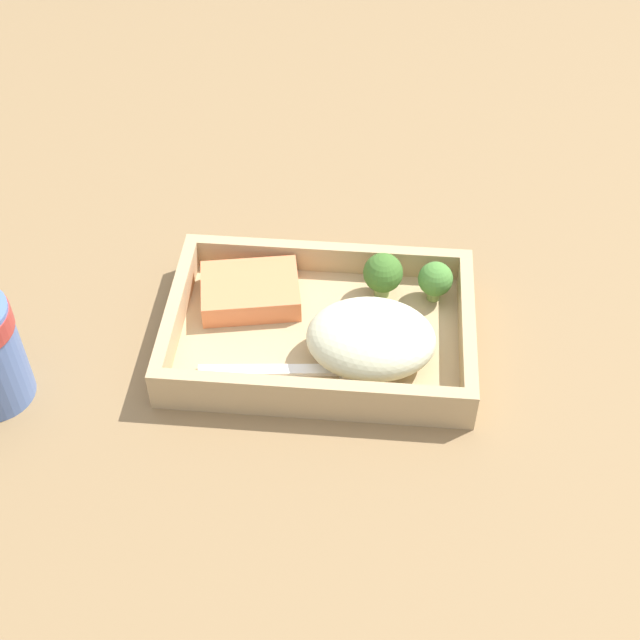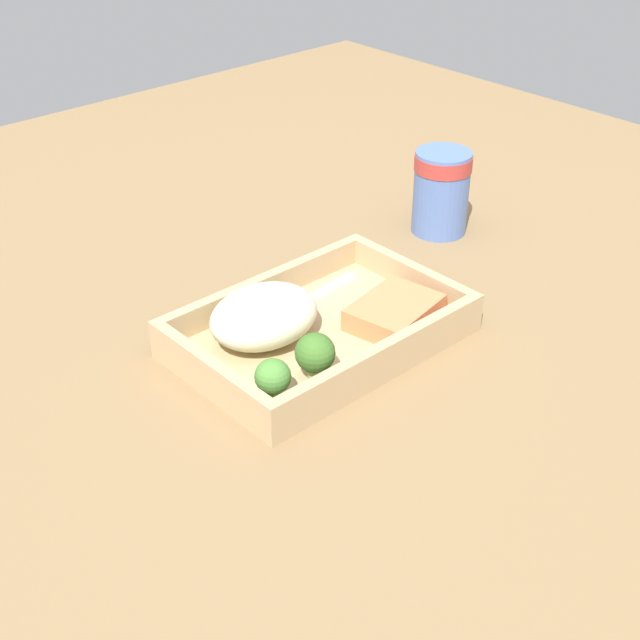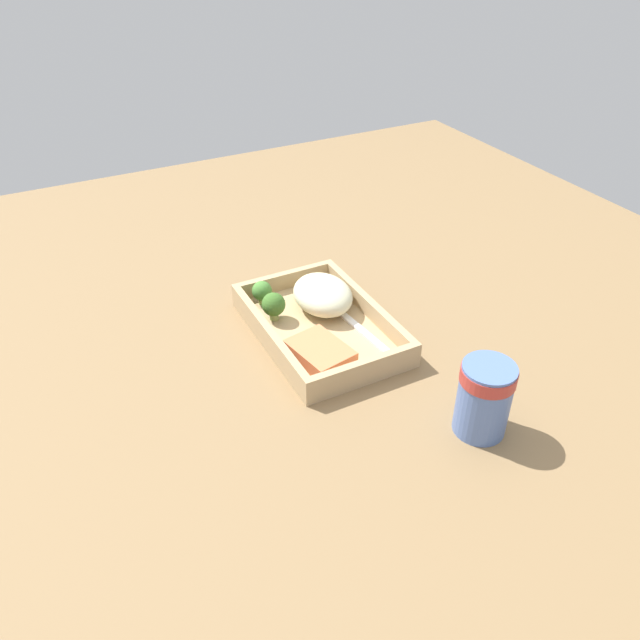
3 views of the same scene
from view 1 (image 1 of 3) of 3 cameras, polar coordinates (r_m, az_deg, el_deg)
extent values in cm
cube|color=olive|center=(83.28, 0.00, -1.77)|extent=(160.00, 160.00, 2.00)
cube|color=tan|center=(82.10, 0.00, -1.02)|extent=(27.71, 18.44, 1.20)
cube|color=tan|center=(74.91, -0.56, -4.76)|extent=(27.71, 1.20, 2.88)
cube|color=tan|center=(86.82, 0.49, 4.05)|extent=(27.71, 1.20, 2.88)
cube|color=tan|center=(82.48, -9.22, 0.53)|extent=(1.20, 16.04, 2.88)
cube|color=tan|center=(80.93, 9.39, -0.60)|extent=(1.20, 16.04, 2.88)
cube|color=#E97D4D|center=(84.01, -4.48, 1.86)|extent=(10.18, 8.30, 2.30)
ellipsoid|color=beige|center=(77.64, 3.28, -1.19)|extent=(11.35, 9.00, 5.18)
cylinder|color=#84A15B|center=(84.66, 3.99, 2.08)|extent=(1.43, 1.43, 1.78)
sphere|color=#3C6A26|center=(83.35, 4.06, 3.03)|extent=(3.75, 3.75, 3.75)
cylinder|color=#809C50|center=(84.84, 7.29, 1.79)|extent=(1.24, 1.24, 1.61)
sphere|color=#498134|center=(83.67, 7.40, 2.62)|extent=(3.27, 3.27, 3.27)
cube|color=white|center=(78.34, -3.31, -3.24)|extent=(12.45, 2.27, 0.44)
cube|color=white|center=(78.33, 2.48, -3.20)|extent=(3.59, 2.51, 0.44)
camera|label=2|loc=(1.20, 33.51, 35.00)|focal=50.00mm
camera|label=3|loc=(1.18, -43.50, 35.33)|focal=35.00mm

